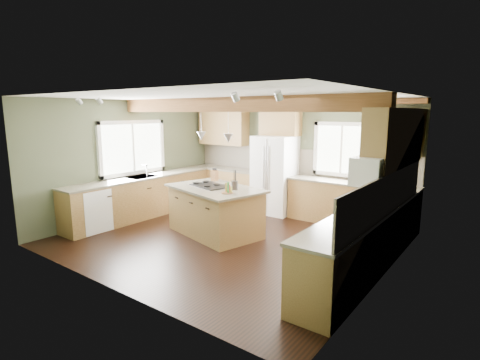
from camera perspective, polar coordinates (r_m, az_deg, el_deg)
The scene contains 37 objects.
floor at distance 7.09m, azimuth -1.81°, elevation -8.96°, with size 5.60×5.60×0.00m, color black.
ceiling at distance 6.69m, azimuth -1.94°, elevation 12.55°, with size 5.60×5.60×0.00m, color silver.
wall_back at distance 8.84m, azimuth 8.29°, elevation 3.48°, with size 5.60×5.60×0.00m, color #4C543C.
wall_left at distance 8.78m, azimuth -16.34°, elevation 3.11°, with size 5.00×5.00×0.00m, color #4C543C.
wall_right at distance 5.50m, azimuth 21.58°, elevation -1.31°, with size 5.00×5.00×0.00m, color #4C543C.
ceiling_beam at distance 6.77m, azimuth -1.39°, elevation 11.42°, with size 5.55×0.26×0.26m, color brown.
soffit_trim at distance 8.70m, azimuth 8.19°, elevation 11.55°, with size 5.55×0.20×0.10m, color brown.
backsplash_back at distance 8.84m, azimuth 8.23°, elevation 2.89°, with size 5.58×0.03×0.58m, color brown.
backsplash_right at distance 5.57m, azimuth 21.50°, elevation -2.12°, with size 0.03×3.70×0.58m, color brown.
base_cab_back_left at distance 9.71m, azimuth -2.01°, elevation -0.95°, with size 2.02×0.60×0.88m, color brown.
counter_back_left at distance 9.63m, azimuth -2.03°, elevation 1.74°, with size 2.06×0.64×0.04m, color #4F483A.
base_cab_back_right at distance 8.12m, azimuth 16.39°, elevation -3.62°, with size 2.62×0.60×0.88m, color brown.
counter_back_right at distance 8.03m, azimuth 16.56°, elevation -0.43°, with size 2.66×0.64×0.04m, color #4F483A.
base_cab_left at distance 8.72m, azimuth -14.60°, elevation -2.59°, with size 0.60×3.70×0.88m, color brown.
counter_left at distance 8.63m, azimuth -14.74°, elevation 0.39°, with size 0.64×3.74×0.04m, color #4F483A.
base_cab_right at distance 5.86m, azimuth 18.28°, elevation -9.16°, with size 0.60×3.70×0.88m, color brown.
counter_right at distance 5.72m, azimuth 18.54°, elevation -4.81°, with size 0.64×3.74×0.04m, color #4F483A.
upper_cab_back_left at distance 9.76m, azimuth -2.53°, elevation 8.04°, with size 1.40×0.35×0.90m, color brown.
upper_cab_over_fridge at distance 8.78m, azimuth 6.14°, elevation 9.04°, with size 0.96×0.35×0.70m, color brown.
upper_cab_right at distance 6.33m, azimuth 22.61°, elevation 6.00°, with size 0.35×2.20×0.90m, color brown.
upper_cab_back_corner at distance 7.79m, azimuth 22.91°, elevation 6.65°, with size 0.90×0.35×0.90m, color brown.
window_left at distance 8.76m, azimuth -16.09°, elevation 4.76°, with size 0.04×1.60×1.05m, color white.
window_back at distance 8.32m, azimuth 15.27°, elevation 4.52°, with size 1.10×0.04×1.00m, color white.
sink at distance 8.63m, azimuth -14.74°, elevation 0.42°, with size 0.50×0.65×0.03m, color #262628.
faucet at distance 8.47m, azimuth -14.02°, elevation 1.26°, with size 0.02×0.02×0.28m, color #B2B2B7.
dishwasher at distance 7.99m, azimuth -21.84°, elevation -4.25°, with size 0.60×0.60×0.84m, color white.
oven at distance 4.72m, azimuth 12.95°, elevation -13.83°, with size 0.60×0.72×0.84m, color white.
microwave at distance 5.48m, azimuth 19.40°, elevation 1.43°, with size 0.40×0.70×0.38m, color white.
pendant_left at distance 7.39m, azimuth -5.91°, elevation 6.71°, with size 0.18×0.18×0.16m, color #B2B2B7.
pendant_right at distance 6.69m, azimuth -1.79°, elevation 6.38°, with size 0.18×0.18×0.16m, color #B2B2B7.
refrigerator at distance 8.72m, azimuth 5.30°, elevation 0.79°, with size 0.90×0.74×1.80m, color white.
island at distance 7.27m, azimuth -3.81°, elevation -4.83°, with size 1.74×1.06×0.88m, color olive.
island_top at distance 7.17m, azimuth -3.86°, elevation -1.28°, with size 1.85×1.18×0.04m, color #4F483A.
cooktop at distance 7.28m, azimuth -4.52°, elevation -0.87°, with size 0.75×0.50×0.02m, color black.
knife_block at distance 7.83m, azimuth -3.89°, elevation 0.68°, with size 0.13×0.10×0.22m, color brown.
utensil_crock at distance 6.93m, azimuth -0.82°, elevation -0.80°, with size 0.13×0.13×0.17m, color #443D36.
bottle_tray at distance 6.63m, azimuth -1.96°, elevation -1.17°, with size 0.22×0.22×0.20m, color brown, non-canonical shape.
Camera 1 is at (4.17, -5.23, 2.35)m, focal length 28.00 mm.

